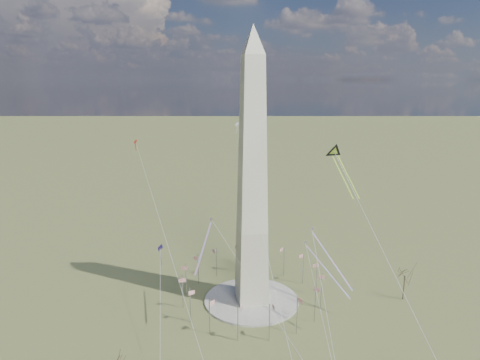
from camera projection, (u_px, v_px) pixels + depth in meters
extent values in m
plane|color=#52562B|center=(251.00, 301.00, 163.64)|extent=(2000.00, 2000.00, 0.00)
cylinder|color=#B5B3A6|center=(251.00, 300.00, 163.55)|extent=(36.00, 36.00, 0.80)
pyramid|color=silver|center=(253.00, 39.00, 141.76)|extent=(9.90, 9.90, 10.00)
cylinder|color=#B8B9BF|center=(316.00, 279.00, 167.08)|extent=(0.36, 0.36, 13.00)
cube|color=red|center=(316.00, 266.00, 167.11)|extent=(2.40, 0.08, 1.50)
cylinder|color=#B8B9BF|center=(303.00, 269.00, 176.21)|extent=(0.36, 0.36, 13.00)
cube|color=red|center=(301.00, 256.00, 176.05)|extent=(2.25, 0.99, 1.50)
cylinder|color=#B8B9BF|center=(284.00, 262.00, 183.19)|extent=(0.36, 0.36, 13.00)
cube|color=red|center=(281.00, 250.00, 182.69)|extent=(1.75, 1.75, 1.50)
cylinder|color=#B8B9BF|center=(262.00, 258.00, 186.98)|extent=(0.36, 0.36, 13.00)
cube|color=red|center=(259.00, 247.00, 186.02)|extent=(0.99, 2.25, 1.50)
cylinder|color=#B8B9BF|center=(238.00, 258.00, 186.99)|extent=(0.36, 0.36, 13.00)
cube|color=red|center=(236.00, 247.00, 185.53)|extent=(0.08, 2.40, 1.50)
cylinder|color=#B8B9BF|center=(217.00, 262.00, 183.21)|extent=(0.36, 0.36, 13.00)
cube|color=red|center=(214.00, 251.00, 181.30)|extent=(0.99, 2.25, 1.50)
cylinder|color=#B8B9BF|center=(198.00, 269.00, 176.23)|extent=(0.36, 0.36, 13.00)
cube|color=red|center=(196.00, 258.00, 173.97)|extent=(1.75, 1.75, 1.50)
cylinder|color=#B8B9BF|center=(186.00, 279.00, 167.11)|extent=(0.36, 0.36, 13.00)
cube|color=red|center=(185.00, 268.00, 164.66)|extent=(2.25, 0.99, 1.50)
cylinder|color=#B8B9BF|center=(183.00, 292.00, 157.23)|extent=(0.36, 0.36, 13.00)
cube|color=red|center=(182.00, 280.00, 154.78)|extent=(2.40, 0.08, 1.50)
cylinder|color=#B8B9BF|center=(190.00, 305.00, 148.11)|extent=(0.36, 0.36, 13.00)
cube|color=red|center=(192.00, 293.00, 145.84)|extent=(2.25, 0.99, 1.50)
cylinder|color=#B8B9BF|center=(210.00, 316.00, 141.12)|extent=(0.36, 0.36, 13.00)
cube|color=red|center=(212.00, 303.00, 139.20)|extent=(1.75, 1.75, 1.50)
cylinder|color=#B8B9BF|center=(238.00, 323.00, 137.33)|extent=(0.36, 0.36, 13.00)
cube|color=red|center=(242.00, 308.00, 135.87)|extent=(0.99, 2.25, 1.50)
cylinder|color=#B8B9BF|center=(269.00, 323.00, 137.33)|extent=(0.36, 0.36, 13.00)
cube|color=red|center=(274.00, 307.00, 136.36)|extent=(0.08, 2.40, 1.50)
cylinder|color=#B8B9BF|center=(297.00, 316.00, 141.10)|extent=(0.36, 0.36, 13.00)
cube|color=red|center=(300.00, 301.00, 140.59)|extent=(0.99, 2.25, 1.50)
cylinder|color=#B8B9BF|center=(315.00, 305.00, 148.08)|extent=(0.36, 0.36, 13.00)
cube|color=red|center=(317.00, 290.00, 147.92)|extent=(1.75, 1.75, 1.50)
cylinder|color=#B8B9BF|center=(321.00, 292.00, 157.20)|extent=(0.36, 0.36, 13.00)
cube|color=red|center=(322.00, 277.00, 157.23)|extent=(2.25, 0.99, 1.50)
cylinder|color=#4C402E|center=(404.00, 287.00, 163.95)|extent=(0.44, 0.44, 9.87)
cube|color=yellow|center=(348.00, 176.00, 163.17)|extent=(1.51, 18.52, 13.00)
cube|color=yellow|center=(343.00, 176.00, 162.59)|extent=(1.51, 18.52, 13.00)
cube|color=navy|center=(160.00, 248.00, 160.18)|extent=(1.86, 2.48, 2.31)
cube|color=#EF4625|center=(161.00, 257.00, 161.05)|extent=(0.83, 2.93, 7.97)
cube|color=#EF4625|center=(332.00, 260.00, 142.61)|extent=(7.00, 19.78, 12.92)
cube|color=#EF4625|center=(203.00, 248.00, 143.52)|extent=(8.10, 17.14, 11.60)
cube|color=#EF4625|center=(327.00, 271.00, 158.11)|extent=(10.54, 19.43, 13.53)
cube|color=red|center=(135.00, 142.00, 176.45)|extent=(1.69, 1.63, 1.75)
cube|color=red|center=(136.00, 146.00, 176.88)|extent=(0.31, 1.51, 4.02)
cube|color=white|center=(237.00, 124.00, 196.86)|extent=(2.01, 1.74, 1.88)
cube|color=white|center=(237.00, 129.00, 197.33)|extent=(0.38, 1.62, 4.31)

